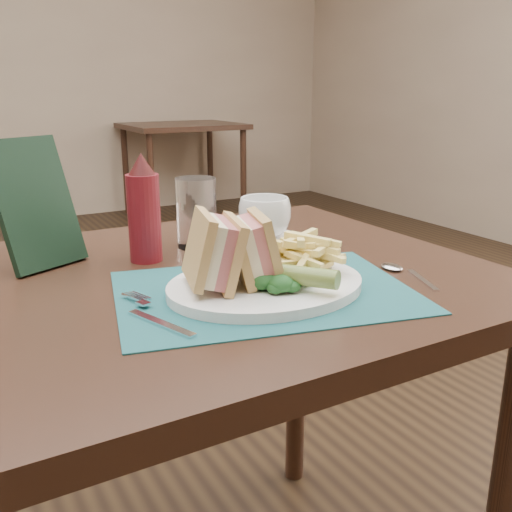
# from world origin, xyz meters

# --- Properties ---
(floor) EXTENTS (7.00, 7.00, 0.00)m
(floor) POSITION_xyz_m (0.00, 0.00, 0.00)
(floor) COLOR black
(floor) RESTS_ON ground
(table_main) EXTENTS (0.90, 0.75, 0.75)m
(table_main) POSITION_xyz_m (0.00, -0.50, 0.38)
(table_main) COLOR black
(table_main) RESTS_ON ground
(table_bg_right) EXTENTS (0.90, 0.75, 0.75)m
(table_bg_right) POSITION_xyz_m (1.43, 3.07, 0.38)
(table_bg_right) COLOR black
(table_bg_right) RESTS_ON ground
(placemat) EXTENTS (0.49, 0.40, 0.00)m
(placemat) POSITION_xyz_m (0.03, -0.63, 0.75)
(placemat) COLOR #184C4F
(placemat) RESTS_ON table_main
(plate) EXTENTS (0.30, 0.24, 0.01)m
(plate) POSITION_xyz_m (0.04, -0.62, 0.76)
(plate) COLOR white
(plate) RESTS_ON placemat
(sandwich_half_a) EXTENTS (0.10, 0.12, 0.11)m
(sandwich_half_a) POSITION_xyz_m (-0.06, -0.61, 0.82)
(sandwich_half_a) COLOR tan
(sandwich_half_a) RESTS_ON plate
(sandwich_half_b) EXTENTS (0.10, 0.12, 0.10)m
(sandwich_half_b) POSITION_xyz_m (-0.01, -0.61, 0.82)
(sandwich_half_b) COLOR tan
(sandwich_half_b) RESTS_ON plate
(kale_garnish) EXTENTS (0.11, 0.08, 0.03)m
(kale_garnish) POSITION_xyz_m (0.04, -0.67, 0.78)
(kale_garnish) COLOR #163D1A
(kale_garnish) RESTS_ON plate
(pickle_spear) EXTENTS (0.09, 0.12, 0.03)m
(pickle_spear) POSITION_xyz_m (0.05, -0.68, 0.79)
(pickle_spear) COLOR #546928
(pickle_spear) RESTS_ON plate
(fries_pile) EXTENTS (0.18, 0.20, 0.06)m
(fries_pile) POSITION_xyz_m (0.11, -0.61, 0.80)
(fries_pile) COLOR #F1DB78
(fries_pile) RESTS_ON plate
(fork) EXTENTS (0.09, 0.17, 0.01)m
(fork) POSITION_xyz_m (-0.14, -0.64, 0.76)
(fork) COLOR silver
(fork) RESTS_ON placemat
(spoon) EXTENTS (0.09, 0.15, 0.01)m
(spoon) POSITION_xyz_m (0.27, -0.68, 0.76)
(spoon) COLOR silver
(spoon) RESTS_ON table_main
(saucer) EXTENTS (0.17, 0.17, 0.01)m
(saucer) POSITION_xyz_m (0.17, -0.39, 0.76)
(saucer) COLOR white
(saucer) RESTS_ON table_main
(coffee_cup) EXTENTS (0.14, 0.14, 0.08)m
(coffee_cup) POSITION_xyz_m (0.17, -0.39, 0.80)
(coffee_cup) COLOR white
(coffee_cup) RESTS_ON saucer
(drinking_glass) EXTENTS (0.08, 0.08, 0.13)m
(drinking_glass) POSITION_xyz_m (0.05, -0.35, 0.81)
(drinking_glass) COLOR white
(drinking_glass) RESTS_ON table_main
(ketchup_bottle) EXTENTS (0.06, 0.06, 0.19)m
(ketchup_bottle) POSITION_xyz_m (-0.07, -0.39, 0.84)
(ketchup_bottle) COLOR #5F1017
(ketchup_bottle) RESTS_ON table_main
(check_presenter) EXTENTS (0.15, 0.13, 0.21)m
(check_presenter) POSITION_xyz_m (-0.23, -0.32, 0.86)
(check_presenter) COLOR black
(check_presenter) RESTS_ON table_main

